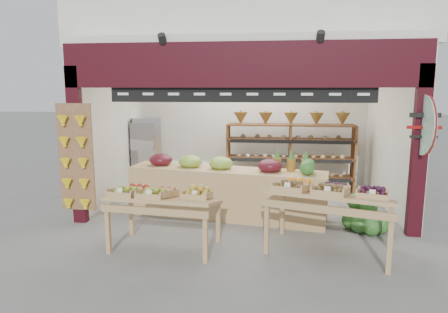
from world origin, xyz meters
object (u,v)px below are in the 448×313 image
refrigerator (147,152)px  mid_counter (225,191)px  display_table_right (326,193)px  cardboard_stack (192,190)px  watermelon_pile (365,217)px  back_shelving (290,142)px  display_table_left (158,197)px

refrigerator → mid_counter: size_ratio=0.45×
mid_counter → display_table_right: mid_counter is taller
cardboard_stack → watermelon_pile: bearing=-22.3°
refrigerator → mid_counter: refrigerator is taller
display_table_right → watermelon_pile: (0.75, 0.92, -0.62)m
back_shelving → refrigerator: (-3.32, 0.03, -0.30)m
cardboard_stack → display_table_right: size_ratio=0.57×
back_shelving → display_table_right: 3.45m
refrigerator → watermelon_pile: (4.45, -2.53, -0.60)m
display_table_right → cardboard_stack: bearing=137.1°
watermelon_pile → cardboard_stack: bearing=157.7°
cardboard_stack → watermelon_pile: size_ratio=1.46×
refrigerator → watermelon_pile: refrigerator is taller
display_table_left → watermelon_pile: bearing=19.0°
watermelon_pile → refrigerator: bearing=150.4°
display_table_left → cardboard_stack: bearing=89.9°
back_shelving → watermelon_pile: bearing=-65.8°
display_table_right → watermelon_pile: display_table_right is taller
display_table_left → display_table_right: size_ratio=0.84×
mid_counter → display_table_right: size_ratio=1.88×
cardboard_stack → display_table_right: display_table_right is taller
mid_counter → watermelon_pile: bearing=-9.8°
refrigerator → mid_counter: bearing=-63.6°
back_shelving → display_table_left: back_shelving is taller
back_shelving → cardboard_stack: size_ratio=2.61×
mid_counter → watermelon_pile: 2.39m
back_shelving → cardboard_stack: 2.50m
refrigerator → display_table_left: refrigerator is taller
mid_counter → back_shelving: bearing=59.9°
back_shelving → refrigerator: size_ratio=1.75×
cardboard_stack → back_shelving: bearing=31.1°
refrigerator → display_table_left: size_ratio=1.02×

